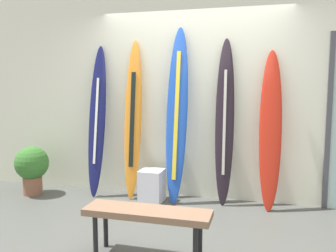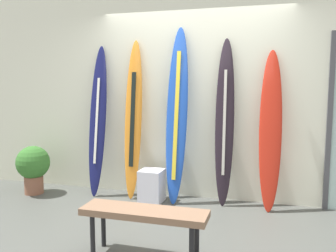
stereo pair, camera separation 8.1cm
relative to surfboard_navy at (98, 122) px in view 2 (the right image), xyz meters
name	(u,v)px [view 2 (the right image)]	position (x,y,z in m)	size (l,w,h in m)	color
ground	(169,233)	(1.30, -0.97, -1.04)	(8.00, 8.00, 0.04)	#4C4F4A
wall_back	(195,94)	(1.30, 0.33, 0.38)	(7.20, 0.20, 2.80)	white
surfboard_navy	(98,122)	(0.00, 0.00, 0.00)	(0.25, 0.41, 2.07)	#15194F
surfboard_sunset	(133,120)	(0.52, 0.02, 0.03)	(0.25, 0.37, 2.13)	orange
surfboard_cobalt	(177,116)	(1.13, -0.01, 0.10)	(0.29, 0.40, 2.27)	blue
surfboard_charcoal	(225,122)	(1.74, 0.05, 0.04)	(0.24, 0.29, 2.11)	black
surfboard_crimson	(270,132)	(2.30, 0.01, -0.06)	(0.28, 0.35, 1.96)	red
display_block_left	(152,186)	(0.82, -0.12, -0.81)	(0.30, 0.30, 0.42)	silver
potted_plant	(33,166)	(-0.89, -0.25, -0.62)	(0.46, 0.46, 0.68)	brown
bench	(144,216)	(1.25, -1.59, -0.63)	(1.13, 0.31, 0.45)	#826149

